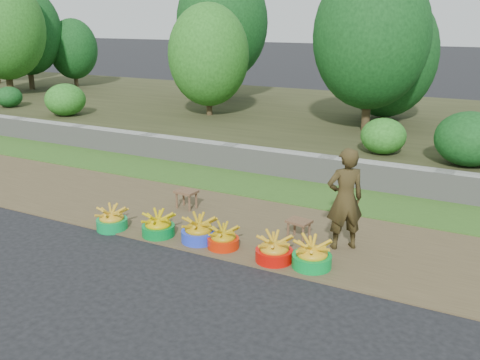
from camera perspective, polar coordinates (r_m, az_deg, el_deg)
The scene contains 15 objects.
ground_plane at distance 7.45m, azimuth -1.46°, elevation -8.65°, with size 120.00×120.00×0.00m, color black.
dirt_shoulder at distance 8.46m, azimuth 2.74°, elevation -5.34°, with size 80.00×2.50×0.02m, color brown.
grass_verge at distance 10.18m, azimuth 7.61°, elevation -1.47°, with size 80.00×1.50×0.04m, color #36611F.
retaining_wall at distance 10.88m, azimuth 9.26°, elevation 1.06°, with size 80.00×0.35×0.55m, color gray.
earth_bank at distance 15.48m, azimuth 15.29°, elevation 5.35°, with size 80.00×10.00×0.50m, color #35371C.
vegetation at distance 15.96m, azimuth 1.36°, elevation 14.59°, with size 33.28×7.88×4.42m.
basin_a at distance 8.68m, azimuth -13.52°, elevation -4.14°, with size 0.49×0.49×0.36m.
basin_b at distance 8.27m, azimuth -8.72°, elevation -4.87°, with size 0.50×0.50×0.37m.
basin_c at distance 7.99m, azimuth -4.41°, elevation -5.47°, with size 0.53×0.53×0.39m.
basin_d at distance 7.77m, azimuth -1.80°, elevation -6.26°, with size 0.46×0.46×0.34m.
basin_e at distance 7.37m, azimuth 3.66°, elevation -7.50°, with size 0.51×0.51×0.38m.
basin_f at distance 7.24m, azimuth 7.67°, elevation -8.02°, with size 0.53×0.53×0.40m.
stool_left at distance 9.32m, azimuth -5.76°, elevation -1.50°, with size 0.39×0.31×0.32m.
stool_right at distance 8.05m, azimuth 6.31°, elevation -4.70°, with size 0.38×0.32×0.30m.
vendor_woman at distance 7.69m, azimuth 11.14°, elevation -2.00°, with size 0.54×0.36×1.49m, color black.
Camera 1 is at (3.34, -5.82, 3.23)m, focal length 40.00 mm.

